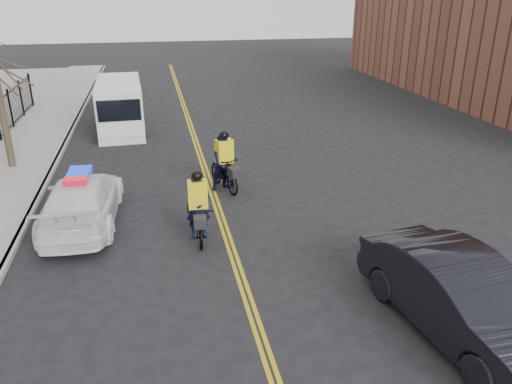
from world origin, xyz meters
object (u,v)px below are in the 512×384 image
object	(u,v)px
dark_sedan	(462,299)
cargo_van	(120,107)
police_cruiser	(82,201)
cyclist_near	(199,215)
cyclist_far	(225,167)

from	to	relation	value
dark_sedan	cargo_van	world-z (taller)	cargo_van
police_cruiser	cargo_van	bearing A→B (deg)	-91.43
police_cruiser	dark_sedan	size ratio (longest dim) A/B	1.01
cyclist_near	cyclist_far	distance (m)	3.83
police_cruiser	cyclist_far	distance (m)	5.09
police_cruiser	cyclist_near	world-z (taller)	cyclist_near
cyclist_near	cyclist_far	size ratio (longest dim) A/B	0.96
cargo_van	cyclist_far	distance (m)	9.92
cargo_van	cyclist_near	distance (m)	12.96
police_cruiser	cargo_van	size ratio (longest dim) A/B	0.89
police_cruiser	cyclist_far	world-z (taller)	cyclist_far
cargo_van	cyclist_near	bearing A→B (deg)	-80.30
police_cruiser	cargo_van	xyz separation A→B (m)	(0.73, 10.97, 0.44)
cargo_van	cyclist_far	world-z (taller)	cargo_van
cyclist_near	cyclist_far	world-z (taller)	cyclist_far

